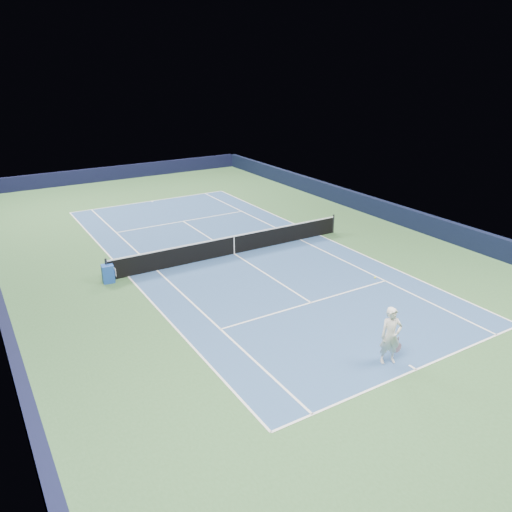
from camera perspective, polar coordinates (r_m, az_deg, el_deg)
ground at (r=25.24m, az=-2.51°, el=0.25°), size 40.00×40.00×0.00m
wall_far at (r=42.89m, az=-15.64°, el=9.14°), size 22.00×0.35×1.10m
wall_right at (r=31.44m, az=15.06°, el=4.89°), size 0.35×40.00×1.10m
court_surface at (r=25.24m, az=-2.51°, el=0.25°), size 10.97×23.77×0.01m
baseline_far at (r=35.62m, az=-11.87°, el=6.17°), size 10.97×0.08×0.00m
baseline_near at (r=16.95m, az=17.85°, el=-12.26°), size 10.97×0.08×0.00m
sideline_doubles_right at (r=28.12m, az=7.32°, el=2.36°), size 0.08×23.77×0.00m
sideline_doubles_left at (r=23.31m, az=-14.40°, el=-2.28°), size 0.08×23.77×0.00m
sideline_singles_right at (r=27.32m, az=5.06°, el=1.89°), size 0.08×23.77×0.00m
sideline_singles_left at (r=23.68m, az=-11.25°, el=-1.61°), size 0.08×23.77×0.00m
service_line_far at (r=30.69m, az=-8.32°, el=3.95°), size 8.23×0.08×0.00m
service_line_near at (r=20.33m, az=6.30°, el=-5.31°), size 8.23×0.08×0.00m
center_service_line at (r=25.24m, az=-2.51°, el=0.26°), size 0.08×12.80×0.00m
center_mark_far at (r=35.49m, az=-11.79°, el=6.12°), size 0.08×0.30×0.00m
center_mark_near at (r=17.02m, az=17.47°, el=-12.04°), size 0.08×0.30×0.00m
tennis_net at (r=25.06m, az=-2.53°, el=1.32°), size 12.90×0.10×1.07m
sponsor_cube at (r=22.82m, az=-16.55°, el=-1.94°), size 0.58×0.51×0.81m
tennis_player at (r=16.59m, az=15.14°, el=-8.80°), size 0.90×1.37×2.62m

